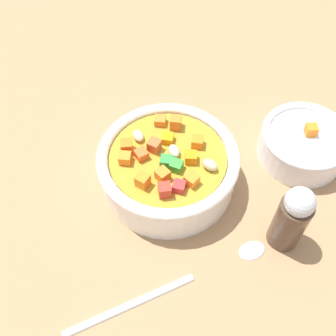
# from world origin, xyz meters

# --- Properties ---
(ground_plane) EXTENTS (1.40, 1.40, 0.02)m
(ground_plane) POSITION_xyz_m (0.00, 0.00, -0.01)
(ground_plane) COLOR #9E754F
(soup_bowl_main) EXTENTS (0.17, 0.17, 0.07)m
(soup_bowl_main) POSITION_xyz_m (0.00, -0.00, 0.03)
(soup_bowl_main) COLOR white
(soup_bowl_main) RESTS_ON ground_plane
(spoon) EXTENTS (0.15, 0.20, 0.01)m
(spoon) POSITION_xyz_m (0.13, 0.04, 0.00)
(spoon) COLOR silver
(spoon) RESTS_ON ground_plane
(side_bowl_small) EXTENTS (0.11, 0.11, 0.05)m
(side_bowl_small) POSITION_xyz_m (-0.08, 0.16, 0.02)
(side_bowl_small) COLOR white
(side_bowl_small) RESTS_ON ground_plane
(pepper_shaker) EXTENTS (0.04, 0.04, 0.10)m
(pepper_shaker) POSITION_xyz_m (0.05, 0.15, 0.05)
(pepper_shaker) COLOR #4C3828
(pepper_shaker) RESTS_ON ground_plane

